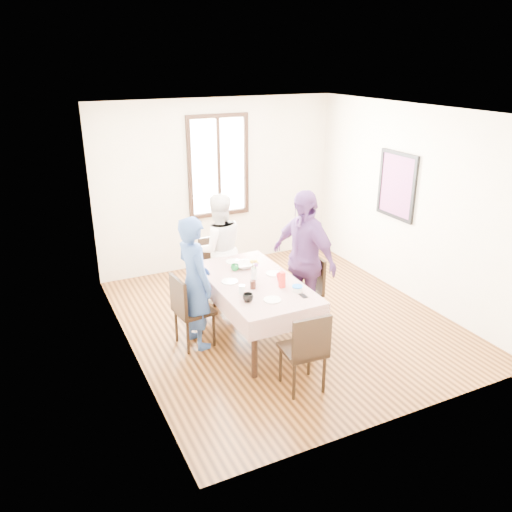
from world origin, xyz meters
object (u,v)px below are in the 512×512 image
object	(u,v)px
dining_table	(254,310)
chair_left	(194,310)
chair_far	(219,270)
chair_right	(303,291)
person_far	(219,249)
person_left	(194,283)
chair_near	(303,349)
person_right	(303,260)

from	to	relation	value
dining_table	chair_left	xyz separation A→B (m)	(-0.72, 0.16, 0.08)
dining_table	chair_far	distance (m)	1.17
chair_right	person_far	xyz separation A→B (m)	(-0.72, 1.09, 0.33)
chair_far	person_left	bearing A→B (deg)	49.77
chair_left	chair_right	xyz separation A→B (m)	(1.44, -0.11, 0.00)
chair_right	chair_near	distance (m)	1.41
chair_far	person_far	distance (m)	0.33
chair_far	chair_left	bearing A→B (deg)	49.04
person_left	person_far	bearing A→B (deg)	-44.84
dining_table	chair_right	size ratio (longest dim) A/B	1.86
person_right	chair_left	bearing A→B (deg)	-108.55
chair_near	person_far	bearing A→B (deg)	94.56
person_left	chair_near	bearing A→B (deg)	-161.38
person_left	chair_left	bearing A→B (deg)	80.66
chair_near	chair_right	bearing A→B (deg)	63.90
dining_table	chair_right	world-z (taller)	chair_right
person_right	person_far	bearing A→B (deg)	-161.52
dining_table	chair_left	distance (m)	0.74
person_left	person_right	distance (m)	1.41
chair_left	chair_right	world-z (taller)	same
chair_left	chair_far	xyz separation A→B (m)	(0.72, 1.00, 0.00)
person_far	chair_left	bearing A→B (deg)	59.54
chair_near	person_far	size ratio (longest dim) A/B	0.58
dining_table	person_left	size ratio (longest dim) A/B	1.04
dining_table	person_far	world-z (taller)	person_far
person_far	person_right	xyz separation A→B (m)	(0.70, -1.09, 0.11)
chair_left	person_left	xyz separation A→B (m)	(0.02, 0.00, 0.35)
chair_right	person_right	world-z (taller)	person_right
dining_table	chair_left	world-z (taller)	chair_left
chair_near	person_right	xyz separation A→B (m)	(0.70, 1.22, 0.44)
dining_table	person_right	bearing A→B (deg)	4.31
chair_far	chair_near	distance (m)	2.33
dining_table	chair_near	size ratio (longest dim) A/B	1.86
chair_near	person_far	world-z (taller)	person_far
chair_right	person_left	world-z (taller)	person_left
person_far	dining_table	bearing A→B (deg)	95.78
chair_left	person_far	world-z (taller)	person_far
person_left	dining_table	bearing A→B (deg)	-112.08
chair_left	person_right	world-z (taller)	person_right
person_far	person_right	distance (m)	1.30
chair_right	chair_near	bearing A→B (deg)	155.15
chair_left	chair_far	bearing A→B (deg)	138.26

